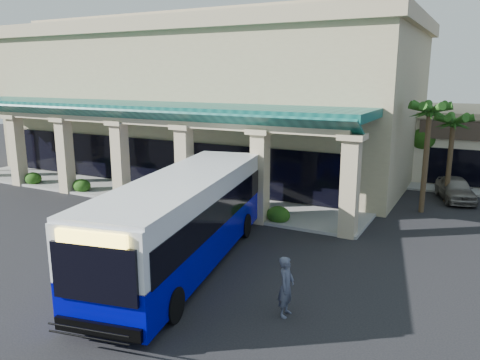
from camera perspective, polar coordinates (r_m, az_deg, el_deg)
The scene contains 9 objects.
ground at distance 20.26m, azimuth -7.93°, elevation -8.53°, with size 110.00×110.00×0.00m, color black.
main_building at distance 36.71m, azimuth -3.79°, elevation 10.11°, with size 30.80×14.80×11.35m, color tan, non-canonical shape.
arcade at distance 29.56m, azimuth -13.08°, elevation 3.70°, with size 30.00×6.20×5.70m, color #0C4943, non-canonical shape.
palm_0 at distance 26.70m, azimuth 21.76°, elevation 3.17°, with size 2.40×2.40×6.60m, color #1D4913, non-canonical shape.
palm_1 at distance 29.64m, azimuth 24.27°, elevation 3.03°, with size 2.40×2.40×5.80m, color #1D4913, non-canonical shape.
broadleaf_tree at distance 34.81m, azimuth 21.49°, elevation 3.71°, with size 2.60×2.60×4.81m, color #1C430F, non-canonical shape.
transit_bus at distance 18.21m, azimuth -6.67°, elevation -5.02°, with size 2.96×12.73×3.56m, color #0002A3, non-canonical shape.
pedestrian at distance 14.74m, azimuth 5.66°, elevation -12.79°, with size 0.70×0.46×1.92m, color #454B5D.
car_silver at distance 30.53m, azimuth 24.77°, elevation -0.97°, with size 1.67×4.15×1.42m, color gray.
Camera 1 is at (11.17, -15.27, 7.27)m, focal length 35.00 mm.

